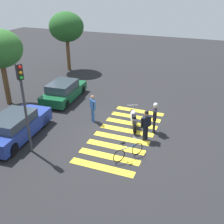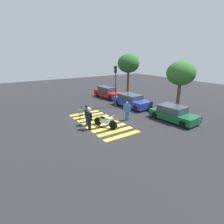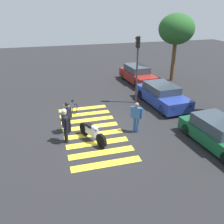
{
  "view_description": "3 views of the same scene",
  "coord_description": "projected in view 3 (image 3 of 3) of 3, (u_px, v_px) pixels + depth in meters",
  "views": [
    {
      "loc": [
        -12.18,
        -3.99,
        7.61
      ],
      "look_at": [
        0.2,
        0.79,
        1.14
      ],
      "focal_mm": 43.04,
      "sensor_mm": 36.0,
      "label": 1
    },
    {
      "loc": [
        12.72,
        -7.28,
        5.64
      ],
      "look_at": [
        0.39,
        0.91,
        0.9
      ],
      "focal_mm": 29.16,
      "sensor_mm": 36.0,
      "label": 2
    },
    {
      "loc": [
        11.55,
        -2.12,
        6.34
      ],
      "look_at": [
        0.41,
        1.01,
        1.16
      ],
      "focal_mm": 38.98,
      "sensor_mm": 36.0,
      "label": 3
    }
  ],
  "objects": [
    {
      "name": "pedestrian_bystander",
      "position": [
        136.0,
        115.0,
        12.74
      ],
      "size": [
        0.51,
        0.51,
        1.7
      ],
      "color": "#2D5999",
      "rests_on": "ground_plane"
    },
    {
      "name": "car_blue_hatchback",
      "position": [
        162.0,
        95.0,
        16.41
      ],
      "size": [
        4.58,
        2.2,
        1.39
      ],
      "color": "black",
      "rests_on": "ground_plane"
    },
    {
      "name": "car_maroon_wagon",
      "position": [
        137.0,
        75.0,
        21.05
      ],
      "size": [
        4.51,
        2.01,
        1.46
      ],
      "color": "black",
      "rests_on": "ground_plane"
    },
    {
      "name": "officer_on_foot",
      "position": [
        68.0,
        115.0,
        12.68
      ],
      "size": [
        0.54,
        0.45,
        1.75
      ],
      "color": "black",
      "rests_on": "ground_plane"
    },
    {
      "name": "ground_plane",
      "position": [
        92.0,
        130.0,
        13.26
      ],
      "size": [
        60.0,
        60.0,
        0.0
      ],
      "primitive_type": "plane",
      "color": "#232326"
    },
    {
      "name": "officer_by_motorcycle",
      "position": [
        65.0,
        123.0,
        11.75
      ],
      "size": [
        0.67,
        0.29,
        1.8
      ],
      "color": "black",
      "rests_on": "ground_plane"
    },
    {
      "name": "police_motorcycle",
      "position": [
        92.0,
        132.0,
        12.09
      ],
      "size": [
        2.07,
        1.04,
        1.07
      ],
      "color": "black",
      "rests_on": "ground_plane"
    },
    {
      "name": "leaning_bicycle",
      "position": [
        71.0,
        112.0,
        14.68
      ],
      "size": [
        1.43,
        1.04,
        0.99
      ],
      "color": "black",
      "rests_on": "ground_plane"
    },
    {
      "name": "traffic_light_pole",
      "position": [
        137.0,
        60.0,
        15.81
      ],
      "size": [
        0.33,
        0.36,
        4.46
      ],
      "color": "#38383D",
      "rests_on": "ground_plane"
    },
    {
      "name": "street_tree_near",
      "position": [
        176.0,
        29.0,
        20.13
      ],
      "size": [
        2.96,
        2.96,
        5.67
      ],
      "color": "brown",
      "rests_on": "ground_plane"
    },
    {
      "name": "car_green_compact",
      "position": [
        218.0,
        133.0,
        11.67
      ],
      "size": [
        4.26,
        2.07,
        1.34
      ],
      "color": "black",
      "rests_on": "ground_plane"
    },
    {
      "name": "crosswalk_stripes",
      "position": [
        92.0,
        130.0,
        13.26
      ],
      "size": [
        6.75,
        3.11,
        0.01
      ],
      "color": "yellow",
      "rests_on": "ground_plane"
    }
  ]
}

